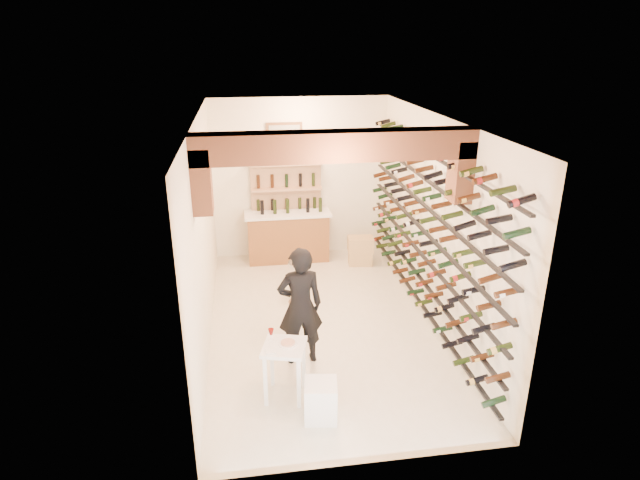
# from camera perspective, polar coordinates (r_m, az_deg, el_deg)

# --- Properties ---
(ground) EXTENTS (6.00, 6.00, 0.00)m
(ground) POSITION_cam_1_polar(r_m,az_deg,el_deg) (8.49, 0.30, -8.94)
(ground) COLOR beige
(ground) RESTS_ON ground
(room_shell) EXTENTS (3.52, 6.02, 3.21)m
(room_shell) POSITION_cam_1_polar(r_m,az_deg,el_deg) (7.37, 0.65, 5.36)
(room_shell) COLOR white
(room_shell) RESTS_ON ground
(wine_rack) EXTENTS (0.32, 5.70, 2.56)m
(wine_rack) POSITION_cam_1_polar(r_m,az_deg,el_deg) (8.19, 10.97, 1.44)
(wine_rack) COLOR black
(wine_rack) RESTS_ON ground
(back_counter) EXTENTS (1.70, 0.62, 1.29)m
(back_counter) POSITION_cam_1_polar(r_m,az_deg,el_deg) (10.62, -3.47, 0.56)
(back_counter) COLOR brown
(back_counter) RESTS_ON ground
(back_shelving) EXTENTS (1.40, 0.31, 2.73)m
(back_shelving) POSITION_cam_1_polar(r_m,az_deg,el_deg) (10.64, -3.67, 4.21)
(back_shelving) COLOR tan
(back_shelving) RESTS_ON ground
(tasting_table) EXTENTS (0.62, 0.62, 0.89)m
(tasting_table) POSITION_cam_1_polar(r_m,az_deg,el_deg) (6.63, -3.89, -12.27)
(tasting_table) COLOR white
(tasting_table) RESTS_ON ground
(white_stool) EXTENTS (0.43, 0.43, 0.48)m
(white_stool) POSITION_cam_1_polar(r_m,az_deg,el_deg) (6.50, 0.08, -16.97)
(white_stool) COLOR white
(white_stool) RESTS_ON ground
(person) EXTENTS (0.65, 0.45, 1.70)m
(person) POSITION_cam_1_polar(r_m,az_deg,el_deg) (7.18, -2.16, -7.16)
(person) COLOR black
(person) RESTS_ON ground
(chrome_barstool) EXTENTS (0.39, 0.39, 0.76)m
(chrome_barstool) POSITION_cam_1_polar(r_m,az_deg,el_deg) (8.88, -2.24, -4.32)
(chrome_barstool) COLOR silver
(chrome_barstool) RESTS_ON ground
(crate_lower) EXTENTS (0.50, 0.38, 0.28)m
(crate_lower) POSITION_cam_1_polar(r_m,az_deg,el_deg) (10.55, 4.37, -1.90)
(crate_lower) COLOR tan
(crate_lower) RESTS_ON ground
(crate_upper) EXTENTS (0.53, 0.39, 0.29)m
(crate_upper) POSITION_cam_1_polar(r_m,az_deg,el_deg) (10.45, 4.41, -0.47)
(crate_upper) COLOR tan
(crate_upper) RESTS_ON crate_lower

